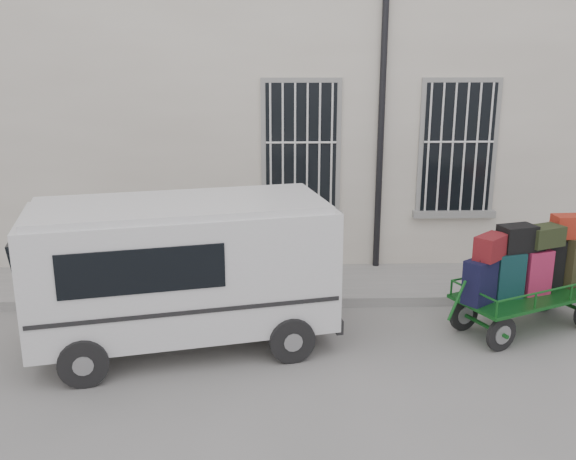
% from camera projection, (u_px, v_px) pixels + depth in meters
% --- Properties ---
extents(ground, '(80.00, 80.00, 0.00)m').
position_uv_depth(ground, '(340.00, 346.00, 8.70)').
color(ground, slate).
rests_on(ground, ground).
extents(building, '(24.00, 5.15, 6.00)m').
position_uv_depth(building, '(315.00, 94.00, 13.17)').
color(building, beige).
rests_on(building, ground).
extents(sidewalk, '(24.00, 1.70, 0.15)m').
position_uv_depth(sidewalk, '(326.00, 284.00, 10.79)').
color(sidewalk, gray).
rests_on(sidewalk, ground).
extents(luggage_cart, '(2.47, 1.75, 1.60)m').
position_uv_depth(luggage_cart, '(529.00, 270.00, 9.01)').
color(luggage_cart, black).
rests_on(luggage_cart, ground).
extents(van, '(4.22, 2.48, 2.00)m').
position_uv_depth(van, '(182.00, 265.00, 8.43)').
color(van, silver).
rests_on(van, ground).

